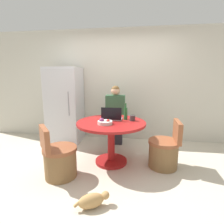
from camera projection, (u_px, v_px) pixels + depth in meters
name	position (u px, v px, depth m)	size (l,w,h in m)	color
ground_plane	(111.00, 170.00, 2.87)	(12.00, 12.00, 0.00)	beige
wall_back	(121.00, 86.00, 4.17)	(7.00, 0.06, 2.60)	beige
refrigerator	(65.00, 105.00, 4.07)	(0.74, 0.65, 1.72)	silver
dining_table	(111.00, 133.00, 3.03)	(1.19, 1.19, 0.75)	maroon
chair_near_left_corner	(59.00, 160.00, 2.64)	(0.58, 0.58, 0.81)	brown
chair_right_side	(164.00, 152.00, 2.93)	(0.51, 0.51, 0.81)	brown
person_seated	(116.00, 114.00, 3.80)	(0.40, 0.37, 1.33)	#2D2D38
laptop	(112.00, 117.00, 3.11)	(0.36, 0.21, 0.23)	#B7B7BC
fruit_bowl	(105.00, 122.00, 2.83)	(0.24, 0.24, 0.10)	beige
coffee_cup	(132.00, 118.00, 3.05)	(0.09, 0.09, 0.10)	#383333
bottle	(126.00, 113.00, 3.12)	(0.06, 0.06, 0.30)	#23602D
cat	(92.00, 200.00, 2.03)	(0.39, 0.27, 0.18)	tan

